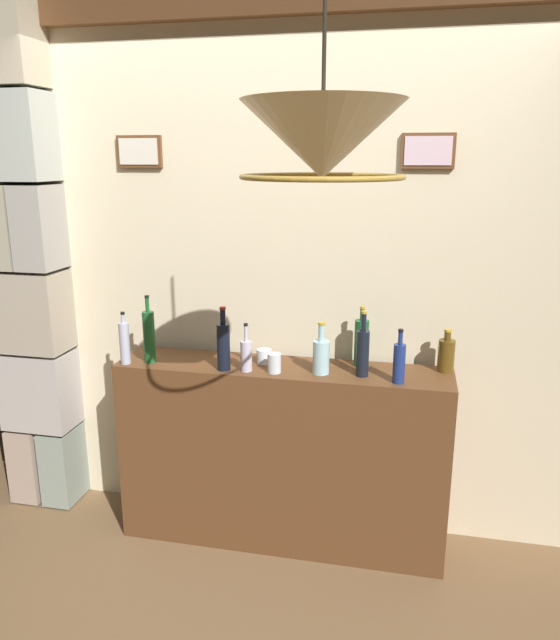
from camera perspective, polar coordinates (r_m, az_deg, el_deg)
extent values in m
cube|color=beige|center=(3.10, 1.19, 4.80)|extent=(3.55, 0.08, 2.79)
cube|color=brown|center=(3.25, -13.10, 15.23)|extent=(0.24, 0.03, 0.16)
cube|color=beige|center=(3.23, -13.23, 15.22)|extent=(0.21, 0.01, 0.13)
cube|color=brown|center=(2.95, 13.81, 15.25)|extent=(0.24, 0.03, 0.16)
cube|color=beige|center=(2.93, 13.81, 15.25)|extent=(0.21, 0.01, 0.13)
cube|color=tan|center=(3.95, -22.07, -11.95)|extent=(0.17, 0.30, 0.44)
cube|color=gray|center=(3.84, -19.52, -12.45)|extent=(0.17, 0.30, 0.44)
cube|color=#B3ACA7|center=(3.72, -21.46, -5.92)|extent=(0.38, 0.30, 0.44)
cube|color=#A79C88|center=(3.59, -22.15, 0.91)|extent=(0.38, 0.30, 0.44)
cube|color=#A19B82|center=(3.57, -24.23, 8.09)|extent=(0.19, 0.30, 0.44)
cube|color=#9F9C94|center=(3.46, -21.50, 8.18)|extent=(0.19, 0.30, 0.44)
cube|color=#ABB2A9|center=(3.50, -23.67, 15.55)|extent=(0.39, 0.30, 0.44)
cube|color=#BDB093|center=(3.54, -24.50, 22.90)|extent=(0.36, 0.30, 0.44)
cube|color=brown|center=(3.16, 0.20, -12.60)|extent=(1.65, 0.35, 0.96)
cylinder|color=silver|center=(2.90, -3.20, -3.43)|extent=(0.06, 0.06, 0.15)
cylinder|color=silver|center=(2.86, -3.24, -1.29)|extent=(0.02, 0.02, 0.08)
cylinder|color=black|center=(2.85, -3.25, -0.44)|extent=(0.02, 0.02, 0.01)
cylinder|color=#174F25|center=(2.98, 7.68, -2.18)|extent=(0.07, 0.07, 0.23)
cylinder|color=#174F25|center=(2.94, 7.78, 0.50)|extent=(0.02, 0.02, 0.06)
cylinder|color=#B7932D|center=(2.93, 7.80, 1.16)|extent=(0.03, 0.03, 0.01)
cylinder|color=black|center=(2.84, 7.81, -3.16)|extent=(0.06, 0.06, 0.22)
cylinder|color=black|center=(2.80, 7.92, -0.23)|extent=(0.02, 0.02, 0.08)
cylinder|color=#B7932D|center=(2.79, 7.95, 0.72)|extent=(0.03, 0.03, 0.01)
cylinder|color=navy|center=(2.79, 11.17, -4.08)|extent=(0.05, 0.05, 0.18)
cylinder|color=navy|center=(2.75, 11.30, -1.70)|extent=(0.02, 0.02, 0.06)
cylinder|color=black|center=(2.74, 11.34, -0.98)|extent=(0.02, 0.02, 0.01)
cylinder|color=#A5D2DB|center=(2.86, 3.90, -3.53)|extent=(0.08, 0.08, 0.16)
cylinder|color=#A5D2DB|center=(2.83, 3.94, -1.23)|extent=(0.03, 0.03, 0.08)
cylinder|color=#B7932D|center=(2.82, 3.95, -0.35)|extent=(0.03, 0.03, 0.01)
cylinder|color=#1B5726|center=(3.07, -12.25, -1.58)|extent=(0.06, 0.06, 0.26)
cylinder|color=#1B5726|center=(3.03, -12.42, 1.41)|extent=(0.02, 0.02, 0.07)
cylinder|color=black|center=(3.02, -12.46, 2.16)|extent=(0.02, 0.02, 0.01)
cylinder|color=black|center=(2.91, -5.35, -2.56)|extent=(0.06, 0.06, 0.23)
cylinder|color=black|center=(2.87, -5.42, 0.30)|extent=(0.03, 0.03, 0.07)
cylinder|color=maroon|center=(2.86, -5.44, 1.11)|extent=(0.03, 0.03, 0.01)
cylinder|color=#583D13|center=(2.99, 15.41, -3.28)|extent=(0.08, 0.08, 0.15)
cylinder|color=#583D13|center=(2.96, 15.54, -1.47)|extent=(0.03, 0.03, 0.04)
cylinder|color=#B7932D|center=(2.96, 15.58, -0.96)|extent=(0.04, 0.04, 0.01)
cylinder|color=#B1B7CF|center=(3.08, -14.45, -2.14)|extent=(0.05, 0.05, 0.21)
cylinder|color=#B1B7CF|center=(3.05, -14.61, 0.13)|extent=(0.02, 0.02, 0.04)
cylinder|color=black|center=(3.04, -14.64, 0.63)|extent=(0.02, 0.02, 0.01)
cylinder|color=silver|center=(2.88, -0.54, -4.08)|extent=(0.06, 0.06, 0.09)
cylinder|color=silver|center=(3.01, -1.50, -3.46)|extent=(0.08, 0.08, 0.07)
cone|color=beige|center=(1.84, 4.04, 16.61)|extent=(0.49, 0.49, 0.22)
cylinder|color=black|center=(1.88, 4.24, 26.44)|extent=(0.01, 0.01, 0.42)
torus|color=#AD8433|center=(1.84, 3.98, 13.33)|extent=(0.49, 0.49, 0.02)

